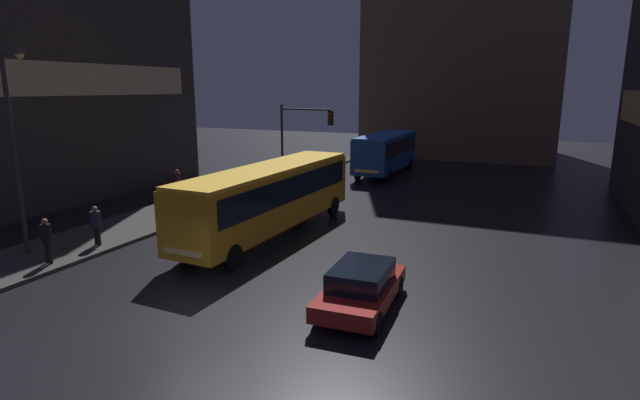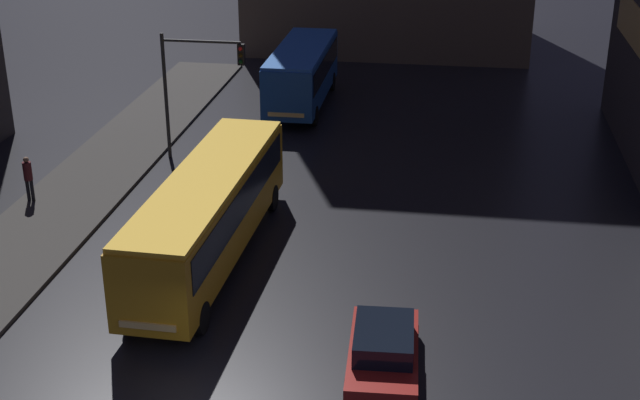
# 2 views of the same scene
# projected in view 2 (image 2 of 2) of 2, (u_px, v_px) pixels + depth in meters

# --- Properties ---
(sidewalk_left) EXTENTS (4.00, 48.00, 0.15)m
(sidewalk_left) POSITION_uv_depth(u_px,v_px,m) (41.00, 229.00, 32.99)
(sidewalk_left) COLOR #3D3A38
(sidewalk_left) RESTS_ON ground
(bus_near) EXTENTS (2.81, 12.09, 3.20)m
(bus_near) POSITION_uv_depth(u_px,v_px,m) (209.00, 208.00, 30.06)
(bus_near) COLOR orange
(bus_near) RESTS_ON ground
(bus_far) EXTENTS (2.59, 9.13, 3.18)m
(bus_far) POSITION_uv_depth(u_px,v_px,m) (302.00, 70.00, 46.43)
(bus_far) COLOR #194793
(bus_far) RESTS_ON ground
(car_taxi) EXTENTS (2.10, 4.33, 1.40)m
(car_taxi) POSITION_uv_depth(u_px,v_px,m) (384.00, 349.00, 24.36)
(car_taxi) COLOR maroon
(car_taxi) RESTS_ON ground
(pedestrian_near) EXTENTS (0.37, 0.37, 1.84)m
(pedestrian_near) POSITION_uv_depth(u_px,v_px,m) (28.00, 175.00, 34.80)
(pedestrian_near) COLOR black
(pedestrian_near) RESTS_ON sidewalk_left
(traffic_light_main) EXTENTS (3.69, 0.35, 5.62)m
(traffic_light_main) POSITION_uv_depth(u_px,v_px,m) (194.00, 75.00, 38.45)
(traffic_light_main) COLOR #2D2D2D
(traffic_light_main) RESTS_ON ground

